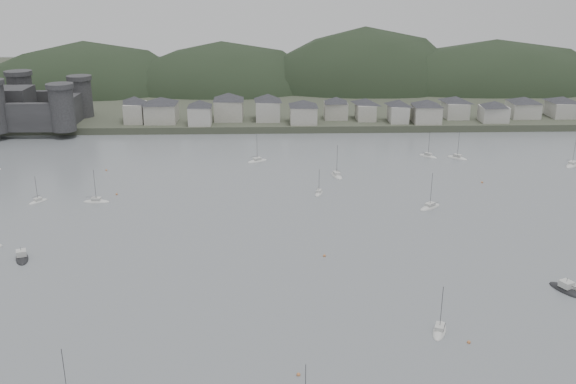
{
  "coord_description": "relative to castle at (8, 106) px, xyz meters",
  "views": [
    {
      "loc": [
        -5.26,
        -96.87,
        65.61
      ],
      "look_at": [
        0.0,
        75.0,
        6.0
      ],
      "focal_mm": 39.2,
      "sensor_mm": 36.0,
      "label": 1
    }
  ],
  "objects": [
    {
      "name": "motor_launch_far",
      "position": [
        54.11,
        -135.39,
        -10.68
      ],
      "size": [
        5.76,
        8.71,
        3.95
      ],
      "rotation": [
        0.0,
        0.0,
        3.52
      ],
      "color": "black",
      "rests_on": "ground"
    },
    {
      "name": "forested_ridge",
      "position": [
        124.83,
        89.6,
        -22.25
      ],
      "size": [
        851.55,
        103.94,
        102.57
      ],
      "color": "black",
      "rests_on": "ground"
    },
    {
      "name": "far_shore_land",
      "position": [
        120.0,
        115.2,
        -9.46
      ],
      "size": [
        900.0,
        250.0,
        3.0
      ],
      "primitive_type": "cube",
      "color": "#383D2D",
      "rests_on": "ground"
    },
    {
      "name": "motor_launch_near",
      "position": [
        179.39,
        -155.53,
        -10.68
      ],
      "size": [
        6.39,
        8.98,
        4.02
      ],
      "rotation": [
        0.0,
        0.0,
        0.44
      ],
      "color": "black",
      "rests_on": "ground"
    },
    {
      "name": "castle",
      "position": [
        0.0,
        0.0,
        0.0
      ],
      "size": [
        66.0,
        43.0,
        20.0
      ],
      "color": "#2D2D2F",
      "rests_on": "far_shore_land"
    },
    {
      "name": "mooring_buoys",
      "position": [
        122.28,
        -123.41,
        -10.81
      ],
      "size": [
        179.55,
        122.87,
        0.7
      ],
      "color": "#C37541",
      "rests_on": "ground"
    },
    {
      "name": "ground",
      "position": [
        120.0,
        -179.8,
        -10.96
      ],
      "size": [
        900.0,
        900.0,
        0.0
      ],
      "primitive_type": "plane",
      "color": "slate",
      "rests_on": "ground"
    },
    {
      "name": "moored_fleet",
      "position": [
        112.7,
        -117.47,
        -10.79
      ],
      "size": [
        235.49,
        158.01,
        12.8
      ],
      "color": "silver",
      "rests_on": "ground"
    },
    {
      "name": "waterfront_town",
      "position": [
        170.59,
        3.54,
        -2.3
      ],
      "size": [
        451.48,
        28.46,
        12.92
      ],
      "color": "#A19E93",
      "rests_on": "far_shore_land"
    }
  ]
}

